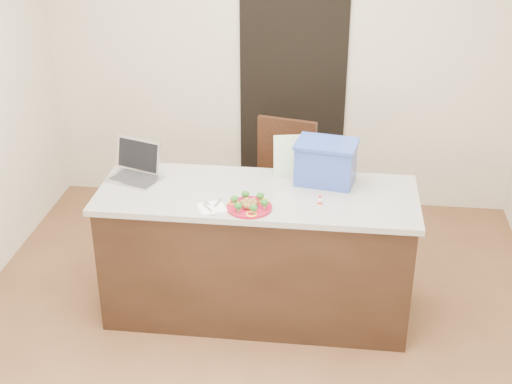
# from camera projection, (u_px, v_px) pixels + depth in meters

# --- Properties ---
(ground) EXTENTS (4.00, 4.00, 0.00)m
(ground) POSITION_uv_depth(u_px,v_px,m) (253.00, 332.00, 4.77)
(ground) COLOR brown
(ground) RESTS_ON ground
(room_shell) EXTENTS (4.00, 4.00, 4.00)m
(room_shell) POSITION_uv_depth(u_px,v_px,m) (252.00, 102.00, 4.04)
(room_shell) COLOR white
(room_shell) RESTS_ON ground
(doorway) EXTENTS (0.90, 0.02, 2.00)m
(doorway) POSITION_uv_depth(u_px,v_px,m) (293.00, 95.00, 6.07)
(doorway) COLOR black
(doorway) RESTS_ON ground
(island) EXTENTS (2.06, 0.76, 0.92)m
(island) POSITION_uv_depth(u_px,v_px,m) (257.00, 253.00, 4.78)
(island) COLOR black
(island) RESTS_ON ground
(plate) EXTENTS (0.28, 0.28, 0.02)m
(plate) POSITION_uv_depth(u_px,v_px,m) (249.00, 207.00, 4.37)
(plate) COLOR maroon
(plate) RESTS_ON island
(meatballs) EXTENTS (0.11, 0.11, 0.04)m
(meatballs) POSITION_uv_depth(u_px,v_px,m) (249.00, 203.00, 4.36)
(meatballs) COLOR brown
(meatballs) RESTS_ON plate
(broccoli) EXTENTS (0.24, 0.23, 0.04)m
(broccoli) POSITION_uv_depth(u_px,v_px,m) (249.00, 201.00, 4.35)
(broccoli) COLOR #184B14
(broccoli) RESTS_ON plate
(pepper_rings) EXTENTS (0.25, 0.25, 0.01)m
(pepper_rings) POSITION_uv_depth(u_px,v_px,m) (249.00, 206.00, 4.37)
(pepper_rings) COLOR yellow
(pepper_rings) RESTS_ON plate
(napkin) EXTENTS (0.21, 0.21, 0.01)m
(napkin) POSITION_uv_depth(u_px,v_px,m) (212.00, 208.00, 4.38)
(napkin) COLOR white
(napkin) RESTS_ON island
(fork) EXTENTS (0.08, 0.14, 0.00)m
(fork) POSITION_uv_depth(u_px,v_px,m) (209.00, 206.00, 4.39)
(fork) COLOR silver
(fork) RESTS_ON napkin
(knife) EXTENTS (0.04, 0.22, 0.01)m
(knife) POSITION_uv_depth(u_px,v_px,m) (216.00, 208.00, 4.36)
(knife) COLOR white
(knife) RESTS_ON napkin
(yogurt_bottle) EXTENTS (0.03, 0.03, 0.06)m
(yogurt_bottle) POSITION_uv_depth(u_px,v_px,m) (320.00, 202.00, 4.41)
(yogurt_bottle) COLOR silver
(yogurt_bottle) RESTS_ON island
(laptop) EXTENTS (0.40, 0.37, 0.24)m
(laptop) POSITION_uv_depth(u_px,v_px,m) (136.00, 167.00, 4.77)
(laptop) COLOR #B4B4B9
(laptop) RESTS_ON island
(leaflet) EXTENTS (0.20, 0.08, 0.28)m
(leaflet) POSITION_uv_depth(u_px,v_px,m) (288.00, 155.00, 4.76)
(leaflet) COLOR white
(leaflet) RESTS_ON island
(blue_box) EXTENTS (0.43, 0.34, 0.28)m
(blue_box) POSITION_uv_depth(u_px,v_px,m) (326.00, 162.00, 4.66)
(blue_box) COLOR #283F92
(blue_box) RESTS_ON island
(chair) EXTENTS (0.56, 0.56, 1.05)m
(chair) POSITION_uv_depth(u_px,v_px,m) (285.00, 180.00, 5.50)
(chair) COLOR #351B10
(chair) RESTS_ON ground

